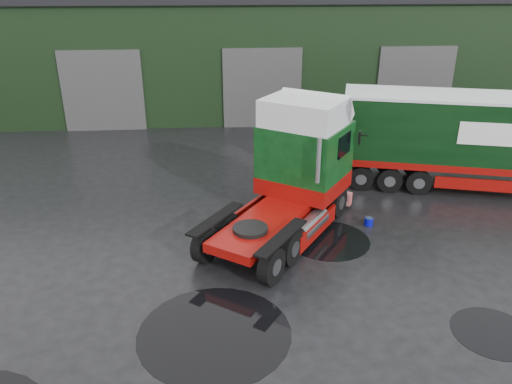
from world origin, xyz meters
TOP-DOWN VIEW (x-y plane):
  - ground at (0.00, 0.00)m, footprint 100.00×100.00m
  - warehouse at (2.00, 20.00)m, footprint 32.40×12.40m
  - hero_tractor at (1.33, 2.06)m, footprint 5.98×6.87m
  - lorry_right at (9.38, 5.14)m, footprint 13.60×5.84m
  - wash_bucket at (4.37, 2.56)m, footprint 0.34×0.34m
  - tree_back_a at (-6.00, 30.00)m, footprint 4.40×4.40m
  - tree_back_b at (10.00, 30.00)m, footprint 4.40×4.40m
  - puddle_1 at (2.88, 1.70)m, footprint 2.51×2.51m
  - puddle_3 at (5.69, -2.79)m, footprint 1.86×1.86m
  - puddle_4 at (-0.62, -2.28)m, footprint 3.51×3.51m

SIDE VIEW (x-z plane):
  - ground at x=0.00m, z-range 0.00..0.00m
  - puddle_1 at x=2.88m, z-range 0.00..0.01m
  - puddle_3 at x=5.69m, z-range 0.00..0.01m
  - puddle_4 at x=-0.62m, z-range 0.00..0.01m
  - wash_bucket at x=4.37m, z-range 0.00..0.26m
  - lorry_right at x=9.38m, z-range 0.00..3.54m
  - hero_tractor at x=1.33m, z-range 0.00..4.02m
  - warehouse at x=2.00m, z-range 0.01..6.31m
  - tree_back_b at x=10.00m, z-range 0.00..7.50m
  - tree_back_a at x=-6.00m, z-range 0.00..9.50m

